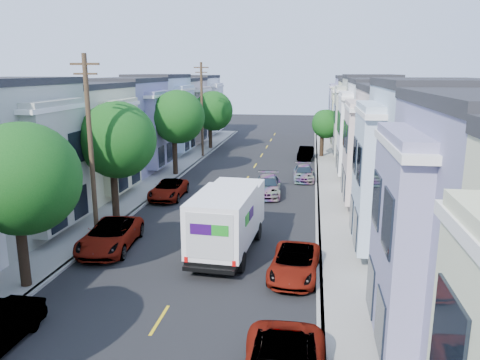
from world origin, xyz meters
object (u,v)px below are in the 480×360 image
object	(u,v)px
parked_right_b	(294,263)
tree_d	(177,117)
parked_left_d	(168,190)
tree_c	(116,140)
parked_left_c	(110,236)
parked_right_d	(306,153)
lead_sedan	(267,186)
tree_e	(212,111)
tree_b	(21,179)
tree_far_r	(325,124)
utility_pole_far	(202,110)
fedex_truck	(228,217)
parked_right_c	(304,173)
utility_pole_near	(91,149)

from	to	relation	value
parked_right_b	tree_d	bearing A→B (deg)	123.11
parked_left_d	tree_c	bearing A→B (deg)	-106.16
parked_left_c	tree_c	bearing A→B (deg)	101.37
tree_d	parked_right_d	world-z (taller)	tree_d
lead_sedan	parked_left_d	size ratio (longest dim) A/B	0.99
tree_e	lead_sedan	distance (m)	22.51
parked_left_d	tree_e	bearing A→B (deg)	91.45
tree_c	lead_sedan	xyz separation A→B (m)	(8.59, 7.60, -4.42)
tree_b	parked_right_b	bearing A→B (deg)	14.87
tree_far_r	utility_pole_far	distance (m)	13.41
tree_c	fedex_truck	size ratio (longest dim) A/B	1.06
tree_e	parked_right_c	xyz separation A→B (m)	(11.20, -14.97, -3.96)
lead_sedan	tree_c	bearing A→B (deg)	-142.52
tree_c	parked_right_d	xyz separation A→B (m)	(11.20, 23.02, -4.47)
parked_left_c	parked_right_b	bearing A→B (deg)	-16.50
tree_b	utility_pole_near	xyz separation A→B (m)	(0.00, 6.27, 0.25)
tree_e	parked_right_c	distance (m)	19.11
lead_sedan	parked_left_c	size ratio (longest dim) A/B	0.89
parked_right_c	parked_left_d	bearing A→B (deg)	-145.23
lead_sedan	parked_right_b	bearing A→B (deg)	-83.65
tree_far_r	parked_right_b	size ratio (longest dim) A/B	1.13
tree_d	tree_far_r	bearing A→B (deg)	40.57
utility_pole_far	tree_b	bearing A→B (deg)	-90.00
tree_d	tree_e	xyz separation A→B (m)	(0.00, 14.86, -0.70)
tree_e	parked_right_d	xyz separation A→B (m)	(11.20, -5.02, -3.92)
parked_right_b	tree_far_r	bearing A→B (deg)	90.00
tree_b	utility_pole_near	world-z (taller)	utility_pole_near
parked_left_d	parked_right_d	distance (m)	19.98
utility_pole_near	parked_right_d	distance (m)	29.02
tree_d	parked_left_d	distance (m)	8.98
tree_far_r	parked_left_d	bearing A→B (deg)	-122.00
tree_e	parked_right_c	size ratio (longest dim) A/B	1.69
tree_e	fedex_truck	size ratio (longest dim) A/B	0.99
tree_c	parked_left_d	distance (m)	7.31
tree_b	utility_pole_far	xyz separation A→B (m)	(0.00, 32.27, 0.25)
parked_left_d	parked_right_b	xyz separation A→B (m)	(9.80, -12.26, -0.02)
tree_b	parked_left_c	world-z (taller)	tree_b
utility_pole_far	parked_right_b	xyz separation A→B (m)	(11.20, -29.29, -4.51)
tree_far_r	utility_pole_far	xyz separation A→B (m)	(-13.20, -1.85, 1.52)
parked_right_c	fedex_truck	bearing A→B (deg)	-104.22
lead_sedan	tree_far_r	bearing A→B (deg)	70.67
tree_c	parked_right_c	bearing A→B (deg)	49.41
tree_d	parked_right_d	size ratio (longest dim) A/B	1.93
tree_far_r	parked_left_c	bearing A→B (deg)	-112.00
parked_left_d	parked_right_c	xyz separation A→B (m)	(9.80, 7.46, -0.05)
tree_c	parked_left_c	xyz separation A→B (m)	(1.40, -4.70, -4.39)
parked_right_c	parked_left_c	bearing A→B (deg)	-121.39
parked_right_d	tree_b	bearing A→B (deg)	-103.68
parked_left_d	fedex_truck	bearing A→B (deg)	-59.57
tree_far_r	parked_left_c	distance (m)	31.61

